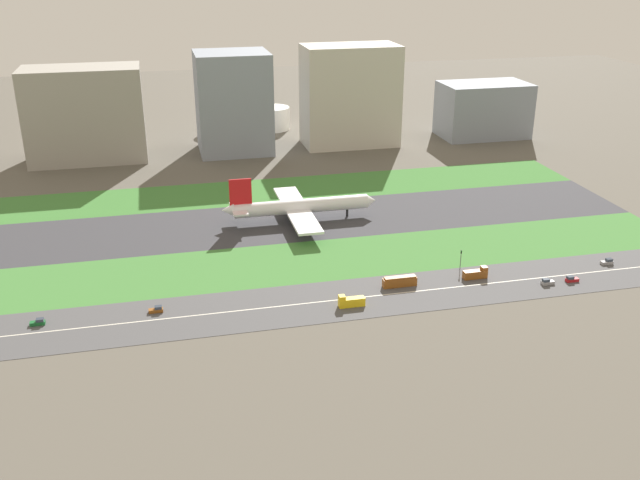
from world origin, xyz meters
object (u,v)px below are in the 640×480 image
(fuel_tank_west, at_px, (222,122))
(car_2, at_px, (547,282))
(truck_1, at_px, (351,302))
(terminal_building, at_px, (85,115))
(office_tower, at_px, (350,96))
(airliner, at_px, (298,207))
(hangar_building, at_px, (233,103))
(car_4, at_px, (607,262))
(car_1, at_px, (157,310))
(truck_0, at_px, (476,274))
(cargo_warehouse, at_px, (483,110))
(car_3, at_px, (38,322))
(car_0, at_px, (572,279))
(traffic_light, at_px, (461,258))
(fuel_tank_centre, at_px, (272,118))
(bus_0, at_px, (400,281))

(fuel_tank_west, bearing_deg, car_2, -70.36)
(truck_1, bearing_deg, terminal_building, -64.70)
(office_tower, bearing_deg, airliner, -115.16)
(terminal_building, xyz_separation_m, hangar_building, (77.49, 0.00, 2.58))
(truck_1, relative_size, car_4, 1.91)
(hangar_building, bearing_deg, office_tower, 0.00)
(car_1, bearing_deg, hangar_building, 75.58)
(truck_0, height_order, cargo_warehouse, cargo_warehouse)
(car_3, distance_m, office_tower, 235.69)
(truck_0, xyz_separation_m, car_3, (-142.33, 0.00, -0.75))
(car_0, relative_size, office_tower, 0.08)
(airliner, relative_size, traffic_light, 9.03)
(truck_1, height_order, car_2, truck_1)
(car_2, bearing_deg, car_0, -180.00)
(truck_1, bearing_deg, car_0, -180.00)
(airliner, xyz_separation_m, car_3, (-93.78, -68.00, -5.31))
(truck_1, relative_size, fuel_tank_centre, 0.39)
(truck_1, xyz_separation_m, bus_0, (19.77, 10.00, 0.15))
(terminal_building, height_order, cargo_warehouse, terminal_building)
(bus_0, distance_m, fuel_tank_centre, 227.11)
(truck_0, relative_size, cargo_warehouse, 0.17)
(car_0, xyz_separation_m, traffic_light, (-32.91, 17.99, 3.37))
(traffic_light, height_order, cargo_warehouse, cargo_warehouse)
(cargo_warehouse, bearing_deg, terminal_building, 180.00)
(bus_0, xyz_separation_m, terminal_building, (-110.54, 182.00, 22.54))
(cargo_warehouse, height_order, fuel_tank_west, cargo_warehouse)
(truck_0, distance_m, car_2, 23.72)
(car_4, xyz_separation_m, fuel_tank_centre, (-83.35, 227.00, 5.96))
(car_3, xyz_separation_m, office_tower, (147.32, 182.00, 26.86))
(car_4, distance_m, traffic_light, 54.01)
(truck_0, xyz_separation_m, fuel_tank_west, (-63.06, 227.00, 4.66))
(airliner, xyz_separation_m, truck_1, (1.24, -78.00, -4.56))
(car_3, bearing_deg, fuel_tank_west, 70.75)
(airliner, xyz_separation_m, fuel_tank_centre, (16.25, 159.00, 0.65))
(car_0, bearing_deg, fuel_tank_west, -68.42)
(car_3, xyz_separation_m, terminal_building, (4.25, 182.00, 23.43))
(airliner, relative_size, cargo_warehouse, 1.28)
(fuel_tank_centre, bearing_deg, traffic_light, -82.19)
(truck_0, xyz_separation_m, car_2, (21.50, -10.00, -0.75))
(car_4, relative_size, office_tower, 0.08)
(fuel_tank_west, bearing_deg, car_0, -68.42)
(truck_0, bearing_deg, fuel_tank_west, 105.53)
(car_3, distance_m, hangar_building, 201.20)
(car_0, xyz_separation_m, terminal_building, (-168.75, 192.00, 23.43))
(car_4, xyz_separation_m, office_tower, (-46.07, 182.00, 26.86))
(airliner, height_order, fuel_tank_centre, airliner)
(terminal_building, bearing_deg, truck_1, -64.70)
(truck_0, distance_m, hangar_building, 193.48)
(traffic_light, distance_m, fuel_tank_centre, 221.07)
(terminal_building, bearing_deg, truck_0, -52.81)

